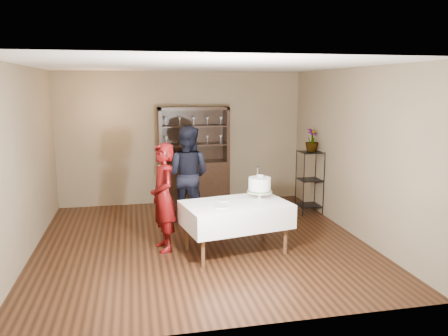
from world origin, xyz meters
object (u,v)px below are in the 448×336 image
Objects in this scene: cake at (260,186)px; plant_etagere at (310,180)px; china_hutch at (194,173)px; man at (187,174)px; potted_plant at (312,140)px; woman at (163,197)px; cake_table at (236,215)px.

plant_etagere is at bearing 46.68° from cake.
china_hutch is 1.16× the size of man.
woman is at bearing -154.43° from potted_plant.
man is 3.98× the size of potted_plant.
woman is 3.69× the size of potted_plant.
potted_plant reaches higher than plant_etagere.
woman is at bearing -154.42° from plant_etagere.
woman reaches higher than cake.
plant_etagere is 2.76× the size of potted_plant.
potted_plant is (0.02, 0.01, 0.75)m from plant_etagere.
cake is 1.18× the size of potted_plant.
cake_table is at bearing 60.24° from woman.
man is 2.44m from potted_plant.
man is at bearing -177.64° from potted_plant.
man reaches higher than cake_table.
man is at bearing 122.01° from cake.
man is 3.39× the size of cake.
woman is 3.26m from potted_plant.
man is (0.51, 1.28, 0.06)m from woman.
plant_etagere is (2.08, -1.05, -0.01)m from china_hutch.
cake is at bearing 147.84° from man.
cake reaches higher than plant_etagere.
plant_etagere is 2.50m from cake_table.
potted_plant is at bearing 42.25° from cake_table.
woman is 3.14× the size of cake.
man is 1.71m from cake.
plant_etagere is 2.35× the size of cake.
china_hutch is 2.68m from cake.
potted_plant is (2.89, 1.38, 0.60)m from woman.
china_hutch reaches higher than man.
woman is at bearing 162.74° from cake_table.
china_hutch reaches higher than cake.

